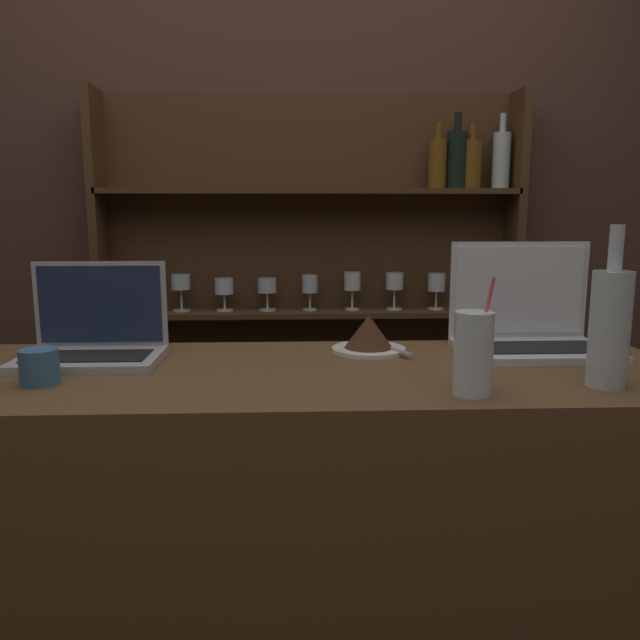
# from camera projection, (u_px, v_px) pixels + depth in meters

# --- Properties ---
(bar_counter) EXTENTS (1.74, 0.57, 1.04)m
(bar_counter) POSITION_uv_depth(u_px,v_px,m) (279.00, 595.00, 1.40)
(bar_counter) COLOR brown
(bar_counter) RESTS_ON ground_plane
(back_wall) EXTENTS (7.00, 0.06, 2.70)m
(back_wall) POSITION_uv_depth(u_px,v_px,m) (283.00, 217.00, 2.41)
(back_wall) COLOR #4C3328
(back_wall) RESTS_ON ground_plane
(back_shelf) EXTENTS (1.56, 0.18, 1.80)m
(back_shelf) POSITION_uv_depth(u_px,v_px,m) (316.00, 321.00, 2.41)
(back_shelf) COLOR #472D19
(back_shelf) RESTS_ON ground_plane
(laptop_near) EXTENTS (0.30, 0.21, 0.22)m
(laptop_near) POSITION_uv_depth(u_px,v_px,m) (94.00, 339.00, 1.39)
(laptop_near) COLOR #ADADB2
(laptop_near) RESTS_ON bar_counter
(laptop_far) EXTENTS (0.34, 0.24, 0.26)m
(laptop_far) POSITION_uv_depth(u_px,v_px,m) (528.00, 327.00, 1.48)
(laptop_far) COLOR silver
(laptop_far) RESTS_ON bar_counter
(cake_plate) EXTENTS (0.18, 0.18, 0.09)m
(cake_plate) POSITION_uv_depth(u_px,v_px,m) (369.00, 336.00, 1.47)
(cake_plate) COLOR silver
(cake_plate) RESTS_ON bar_counter
(water_glass) EXTENTS (0.07, 0.07, 0.21)m
(water_glass) POSITION_uv_depth(u_px,v_px,m) (473.00, 353.00, 1.12)
(water_glass) COLOR silver
(water_glass) RESTS_ON bar_counter
(wine_bottle_clear) EXTENTS (0.07, 0.07, 0.30)m
(wine_bottle_clear) POSITION_uv_depth(u_px,v_px,m) (610.00, 326.00, 1.16)
(wine_bottle_clear) COLOR #B2C1C6
(wine_bottle_clear) RESTS_ON bar_counter
(coffee_cup) EXTENTS (0.07, 0.07, 0.07)m
(coffee_cup) POSITION_uv_depth(u_px,v_px,m) (39.00, 367.00, 1.19)
(coffee_cup) COLOR #38668C
(coffee_cup) RESTS_ON bar_counter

